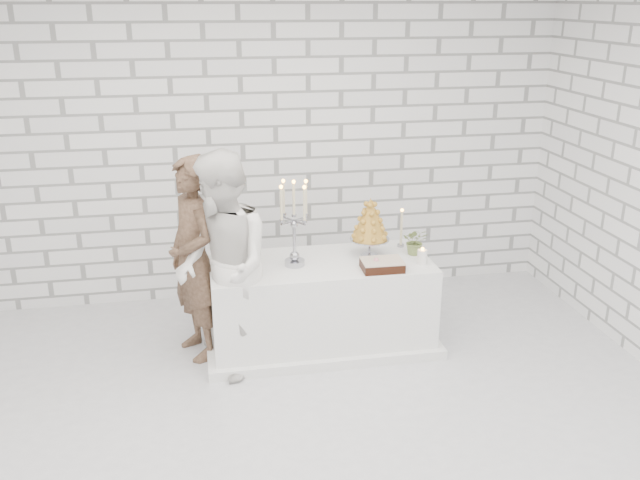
{
  "coord_description": "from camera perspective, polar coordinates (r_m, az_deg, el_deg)",
  "views": [
    {
      "loc": [
        -0.46,
        -3.77,
        2.79
      ],
      "look_at": [
        0.45,
        1.01,
        1.05
      ],
      "focal_mm": 38.28,
      "sensor_mm": 36.0,
      "label": 1
    }
  ],
  "objects": [
    {
      "name": "groom",
      "position": [
        5.49,
        -10.49,
        -1.58
      ],
      "size": [
        0.6,
        0.71,
        1.66
      ],
      "primitive_type": "imported",
      "rotation": [
        0.0,
        0.0,
        -1.18
      ],
      "color": "#3A281E",
      "rests_on": "ground"
    },
    {
      "name": "wall_back",
      "position": [
        6.42,
        -6.48,
        7.97
      ],
      "size": [
        6.0,
        0.01,
        3.0
      ],
      "primitive_type": "cube",
      "color": "white",
      "rests_on": "ground"
    },
    {
      "name": "pillar_candle",
      "position": [
        5.56,
        8.53,
        -1.41
      ],
      "size": [
        0.08,
        0.08,
        0.12
      ],
      "primitive_type": "cylinder",
      "rotation": [
        0.0,
        0.0,
        0.01
      ],
      "color": "white",
      "rests_on": "cake_table"
    },
    {
      "name": "croquembouche",
      "position": [
        5.61,
        4.19,
        1.04
      ],
      "size": [
        0.41,
        0.41,
        0.5
      ],
      "primitive_type": null,
      "rotation": [
        0.0,
        0.0,
        -0.29
      ],
      "color": "#93641C",
      "rests_on": "cake_table"
    },
    {
      "name": "extra_taper",
      "position": [
        5.89,
        6.81,
        0.92
      ],
      "size": [
        0.06,
        0.06,
        0.32
      ],
      "primitive_type": "cylinder",
      "rotation": [
        0.0,
        0.0,
        0.03
      ],
      "color": "beige",
      "rests_on": "cake_table"
    },
    {
      "name": "cake_table",
      "position": [
        5.71,
        0.08,
        -5.35
      ],
      "size": [
        1.8,
        0.8,
        0.75
      ],
      "primitive_type": "cube",
      "color": "white",
      "rests_on": "ground"
    },
    {
      "name": "candelabra",
      "position": [
        5.37,
        -2.18,
        1.39
      ],
      "size": [
        0.35,
        0.35,
        0.71
      ],
      "primitive_type": null,
      "rotation": [
        0.0,
        0.0,
        -0.23
      ],
      "color": "#9C9CA6",
      "rests_on": "cake_table"
    },
    {
      "name": "bride",
      "position": [
        5.17,
        -8.12,
        -2.23
      ],
      "size": [
        0.84,
        0.98,
        1.76
      ],
      "primitive_type": "imported",
      "rotation": [
        0.0,
        0.0,
        -1.35
      ],
      "color": "white",
      "rests_on": "ground"
    },
    {
      "name": "chocolate_cake",
      "position": [
        5.41,
        5.22,
        -2.08
      ],
      "size": [
        0.33,
        0.24,
        0.08
      ],
      "primitive_type": "cube",
      "rotation": [
        0.0,
        0.0,
        -0.02
      ],
      "color": "black",
      "rests_on": "cake_table"
    },
    {
      "name": "ground",
      "position": [
        4.72,
        -3.21,
        -16.63
      ],
      "size": [
        6.0,
        5.0,
        0.01
      ],
      "primitive_type": "cube",
      "color": "silver",
      "rests_on": "ground"
    },
    {
      "name": "flowers",
      "position": [
        5.74,
        7.98,
        -0.09
      ],
      "size": [
        0.25,
        0.23,
        0.23
      ],
      "primitive_type": "imported",
      "rotation": [
        0.0,
        0.0,
        -0.27
      ],
      "color": "#506B2D",
      "rests_on": "cake_table"
    }
  ]
}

